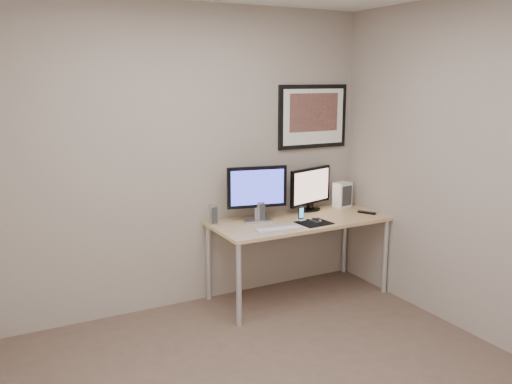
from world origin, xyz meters
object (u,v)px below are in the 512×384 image
framed_art (313,116)px  monitor_tv (310,188)px  speaker_left (213,215)px  speaker_right (260,211)px  keyboard (279,229)px  fan_unit (342,195)px  phone_dock (301,214)px  desk (299,226)px  monitor_large (257,191)px

framed_art → monitor_tv: (-0.09, -0.11, -0.67)m
speaker_left → speaker_right: 0.43m
speaker_right → keyboard: (0.01, -0.32, -0.08)m
speaker_left → fan_unit: bearing=-2.4°
speaker_right → fan_unit: bearing=6.0°
speaker_left → fan_unit: fan_unit is taller
keyboard → phone_dock: bearing=34.8°
desk → monitor_large: size_ratio=2.99×
keyboard → monitor_large: bearing=103.1°
desk → framed_art: framed_art is taller
speaker_left → phone_dock: speaker_left is taller
monitor_large → keyboard: 0.43m
monitor_tv → fan_unit: size_ratio=2.11×
monitor_large → phone_dock: size_ratio=4.09×
desk → speaker_left: (-0.76, 0.21, 0.15)m
framed_art → fan_unit: 0.83m
monitor_tv → speaker_right: size_ratio=2.94×
desk → speaker_right: 0.39m
framed_art → monitor_large: size_ratio=1.40×
monitor_large → phone_dock: monitor_large is taller
framed_art → phone_dock: framed_art is taller
framed_art → keyboard: bearing=-141.4°
framed_art → fan_unit: framed_art is taller
speaker_left → fan_unit: size_ratio=0.70×
framed_art → keyboard: 1.24m
desk → monitor_tv: monitor_tv is taller
keyboard → fan_unit: (0.96, 0.41, 0.12)m
desk → framed_art: size_ratio=2.13×
framed_art → monitor_large: 0.96m
fan_unit → phone_dock: bearing=-168.4°
monitor_tv → phone_dock: monitor_tv is taller
framed_art → phone_dock: bearing=-133.5°
speaker_left → speaker_right: size_ratio=0.98×
monitor_large → monitor_tv: bearing=19.9°
phone_dock → keyboard: 0.36m
monitor_tv → speaker_left: 1.03m
speaker_right → phone_dock: speaker_right is taller
framed_art → monitor_tv: bearing=-127.6°
monitor_large → fan_unit: 1.01m
monitor_large → keyboard: bearing=-72.9°
framed_art → phone_dock: 0.98m
monitor_tv → desk: bearing=-156.3°
phone_dock → keyboard: (-0.32, -0.16, -0.06)m
speaker_left → desk: bearing=-17.6°
fan_unit → speaker_right: bearing=175.5°
phone_dock → keyboard: size_ratio=0.33×
desk → speaker_right: speaker_right is taller
monitor_tv → speaker_right: monitor_tv is taller
monitor_large → keyboard: monitor_large is taller
monitor_large → framed_art: bearing=27.8°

